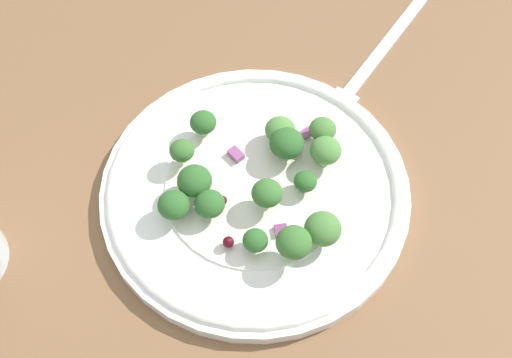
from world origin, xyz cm
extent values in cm
cube|color=brown|center=(0.00, 0.00, -1.00)|extent=(180.00, 180.00, 2.00)
cylinder|color=white|center=(1.64, 0.08, 0.60)|extent=(26.10, 26.10, 1.20)
torus|color=white|center=(1.64, 0.08, 1.20)|extent=(25.02, 25.02, 1.00)
cylinder|color=white|center=(1.64, 0.08, 1.30)|extent=(15.14, 15.14, 0.20)
cylinder|color=#ADD18E|center=(7.50, 3.76, 2.48)|extent=(1.05, 1.05, 1.05)
ellipsoid|color=#386B2D|center=(7.50, 3.76, 3.74)|extent=(2.79, 2.79, 2.09)
cylinder|color=#9EC684|center=(-3.23, -5.16, 2.02)|extent=(0.86, 0.86, 0.86)
ellipsoid|color=#2D6028|center=(-3.23, -5.16, 3.05)|extent=(2.30, 2.30, 1.73)
cylinder|color=#ADD18E|center=(0.28, -6.38, 2.26)|extent=(0.79, 0.79, 0.79)
ellipsoid|color=#386B2D|center=(0.28, -6.38, 3.21)|extent=(2.11, 2.11, 1.59)
cylinder|color=#8EB77A|center=(7.21, 0.77, 1.80)|extent=(0.76, 0.76, 0.76)
ellipsoid|color=#2D6028|center=(7.21, 0.77, 2.70)|extent=(2.02, 2.02, 1.51)
cylinder|color=#8EB77A|center=(4.59, -3.27, 1.83)|extent=(0.93, 0.93, 0.93)
ellipsoid|color=#2D6028|center=(4.59, -3.27, 2.94)|extent=(2.48, 2.48, 1.86)
cylinder|color=#ADD18E|center=(-1.58, 5.51, 2.04)|extent=(0.99, 0.99, 0.99)
ellipsoid|color=#4C843D|center=(-1.58, 5.51, 3.23)|extent=(2.65, 2.65, 1.99)
cylinder|color=#ADD18E|center=(-1.88, 2.22, 1.91)|extent=(1.11, 1.11, 1.11)
ellipsoid|color=#2D6028|center=(-1.88, 2.22, 3.24)|extent=(2.95, 2.95, 2.21)
cylinder|color=#ADD18E|center=(5.11, -6.09, 1.85)|extent=(0.97, 0.97, 0.97)
ellipsoid|color=#2D6028|center=(5.11, -6.09, 3.02)|extent=(2.60, 2.60, 1.95)
cylinder|color=#8EB77A|center=(5.70, 5.88, 1.76)|extent=(1.10, 1.10, 1.10)
ellipsoid|color=#477A38|center=(5.70, 5.88, 3.08)|extent=(2.94, 2.94, 2.21)
cylinder|color=#8EB77A|center=(-3.33, 1.49, 1.83)|extent=(0.98, 0.98, 0.98)
ellipsoid|color=#4C843D|center=(-3.33, 1.49, 3.00)|extent=(2.61, 2.61, 1.95)
cylinder|color=#9EC684|center=(2.79, -4.80, 1.95)|extent=(1.07, 1.07, 1.07)
ellipsoid|color=#2D6028|center=(2.79, -4.80, 3.24)|extent=(2.87, 2.87, 2.15)
cylinder|color=#9EC684|center=(-3.77, 5.08, 2.09)|extent=(0.88, 0.88, 0.88)
ellipsoid|color=#477A38|center=(-3.77, 5.08, 3.15)|extent=(2.35, 2.35, 1.76)
cylinder|color=#8EB77A|center=(1.31, 4.12, 1.82)|extent=(0.73, 0.73, 0.73)
ellipsoid|color=#2D6028|center=(1.31, 4.12, 2.69)|extent=(1.93, 1.93, 1.45)
cylinder|color=#ADD18E|center=(3.22, 1.19, 2.19)|extent=(0.95, 0.95, 0.95)
ellipsoid|color=#386B2D|center=(3.22, 1.19, 3.33)|extent=(2.53, 2.53, 1.90)
sphere|color=#4C0A14|center=(7.32, -1.35, 2.05)|extent=(0.92, 0.92, 0.92)
sphere|color=#4C0A14|center=(-2.37, 3.20, 2.12)|extent=(0.84, 0.84, 0.84)
sphere|color=#4C0A14|center=(3.56, -2.44, 1.91)|extent=(0.78, 0.78, 0.78)
cube|color=#934C84|center=(-1.19, -2.04, 1.74)|extent=(1.57, 1.61, 0.52)
cube|color=#843D75|center=(4.16, -3.17, 1.50)|extent=(1.23, 0.91, 0.42)
cube|color=#843D75|center=(5.52, 2.62, 1.62)|extent=(1.25, 1.27, 0.43)
cube|color=#934C84|center=(-4.24, 3.85, 1.82)|extent=(1.54, 1.54, 0.33)
cube|color=silver|center=(-17.24, 10.60, 0.25)|extent=(13.94, 7.82, 0.50)
cube|color=silver|center=(-8.94, 6.42, 0.25)|extent=(4.29, 3.76, 0.50)
camera|label=1|loc=(30.69, 3.97, 50.20)|focal=47.76mm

